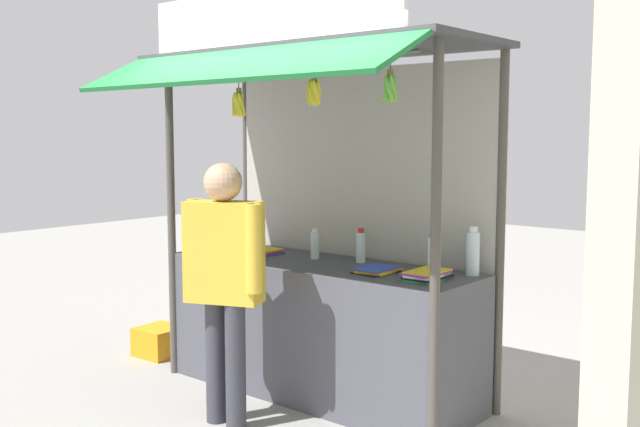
% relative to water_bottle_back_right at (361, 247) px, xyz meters
% --- Properties ---
extents(ground_plane, '(20.00, 20.00, 0.00)m').
position_rel_water_bottle_back_right_xyz_m(ground_plane, '(-0.20, -0.21, -1.05)').
color(ground_plane, gray).
extents(stall_counter, '(2.31, 0.75, 0.94)m').
position_rel_water_bottle_back_right_xyz_m(stall_counter, '(-0.20, -0.21, -0.58)').
color(stall_counter, '#4C4C56').
rests_on(stall_counter, ground).
extents(stall_structure, '(2.51, 1.54, 2.75)m').
position_rel_water_bottle_back_right_xyz_m(stall_structure, '(-0.20, -0.13, 0.62)').
color(stall_structure, '#4C4742').
rests_on(stall_structure, ground).
extents(water_bottle_back_right, '(0.07, 0.07, 0.24)m').
position_rel_water_bottle_back_right_xyz_m(water_bottle_back_right, '(0.00, 0.00, 0.00)').
color(water_bottle_back_right, silver).
rests_on(water_bottle_back_right, stall_counter).
extents(water_bottle_front_left, '(0.08, 0.08, 0.27)m').
position_rel_water_bottle_back_right_xyz_m(water_bottle_front_left, '(0.62, -0.05, 0.01)').
color(water_bottle_front_left, silver).
rests_on(water_bottle_front_left, stall_counter).
extents(water_bottle_right, '(0.09, 0.09, 0.32)m').
position_rel_water_bottle_back_right_xyz_m(water_bottle_right, '(0.83, 0.08, 0.04)').
color(water_bottle_right, silver).
rests_on(water_bottle_right, stall_counter).
extents(water_bottle_rear_center, '(0.06, 0.06, 0.22)m').
position_rel_water_bottle_back_right_xyz_m(water_bottle_rear_center, '(-0.34, -0.09, -0.01)').
color(water_bottle_rear_center, silver).
rests_on(water_bottle_rear_center, stall_counter).
extents(magazine_stack_far_left, '(0.27, 0.29, 0.05)m').
position_rel_water_bottle_back_right_xyz_m(magazine_stack_far_left, '(-1.12, -0.38, -0.09)').
color(magazine_stack_far_left, white).
rests_on(magazine_stack_far_left, stall_counter).
extents(magazine_stack_mid_left, '(0.24, 0.31, 0.04)m').
position_rel_water_bottle_back_right_xyz_m(magazine_stack_mid_left, '(0.32, -0.24, -0.10)').
color(magazine_stack_mid_left, black).
rests_on(magazine_stack_mid_left, stall_counter).
extents(magazine_stack_left, '(0.23, 0.32, 0.06)m').
position_rel_water_bottle_back_right_xyz_m(magazine_stack_left, '(0.69, -0.24, -0.08)').
color(magazine_stack_left, green).
rests_on(magazine_stack_left, stall_counter).
extents(magazine_stack_front_right, '(0.25, 0.32, 0.04)m').
position_rel_water_bottle_back_right_xyz_m(magazine_stack_front_right, '(-0.78, -0.22, -0.09)').
color(magazine_stack_front_right, blue).
rests_on(magazine_stack_front_right, stall_counter).
extents(banana_bunch_inner_right, '(0.11, 0.11, 0.33)m').
position_rel_water_bottle_back_right_xyz_m(banana_bunch_inner_right, '(-0.50, -0.68, 0.99)').
color(banana_bunch_inner_right, '#332D23').
extents(banana_bunch_rightmost, '(0.11, 0.11, 0.27)m').
position_rel_water_bottle_back_right_xyz_m(banana_bunch_rightmost, '(0.15, -0.68, 1.04)').
color(banana_bunch_rightmost, '#332D23').
extents(banana_bunch_leftmost, '(0.11, 0.11, 0.26)m').
position_rel_water_bottle_back_right_xyz_m(banana_bunch_leftmost, '(0.70, -0.68, 1.04)').
color(banana_bunch_leftmost, '#332D23').
extents(vendor_person, '(0.63, 0.37, 1.66)m').
position_rel_water_bottle_back_right_xyz_m(vendor_person, '(-0.28, -1.04, -0.05)').
color(vendor_person, '#383842').
rests_on(vendor_person, ground).
extents(plastic_crate, '(0.36, 0.36, 0.24)m').
position_rel_water_bottle_back_right_xyz_m(plastic_crate, '(-1.80, -0.37, -0.93)').
color(plastic_crate, orange).
rests_on(plastic_crate, ground).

